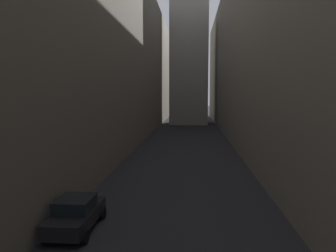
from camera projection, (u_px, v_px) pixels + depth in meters
ground_plane at (185, 150)px, 36.29m from camera, size 264.00×264.00×0.00m
building_block_left at (91, 51)px, 38.01m from camera, size 10.99×108.00×22.25m
building_block_right at (284, 48)px, 36.37m from camera, size 10.74×108.00×22.50m
parked_car_left_far at (76, 214)px, 14.79m from camera, size 1.90×3.99×1.52m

